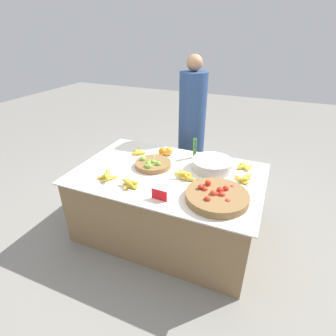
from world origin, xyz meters
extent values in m
plane|color=gray|center=(0.00, 0.00, 0.00)|extent=(12.00, 12.00, 0.00)
cube|color=olive|center=(0.00, 0.00, 0.31)|extent=(1.56, 1.01, 0.62)
cube|color=silver|center=(0.00, 0.00, 0.63)|extent=(1.63, 1.05, 0.01)
cylinder|color=olive|center=(-0.17, 0.06, 0.66)|extent=(0.33, 0.33, 0.05)
sphere|color=#6BA333|center=(-0.11, 0.03, 0.69)|extent=(0.05, 0.05, 0.05)
sphere|color=#7AB238|center=(-0.16, 0.07, 0.68)|extent=(0.04, 0.04, 0.04)
sphere|color=#89BC42|center=(-0.16, -0.05, 0.69)|extent=(0.05, 0.05, 0.05)
sphere|color=#89BC42|center=(-0.28, 0.07, 0.69)|extent=(0.05, 0.05, 0.05)
sphere|color=#7AB238|center=(-0.20, 0.02, 0.68)|extent=(0.05, 0.05, 0.05)
sphere|color=#7AB238|center=(-0.19, -0.01, 0.69)|extent=(0.05, 0.05, 0.05)
sphere|color=#7AB238|center=(-0.19, -0.04, 0.68)|extent=(0.05, 0.05, 0.05)
sphere|color=#7AB238|center=(-0.22, 0.17, 0.67)|extent=(0.04, 0.04, 0.04)
sphere|color=#7AB238|center=(-0.17, 0.05, 0.69)|extent=(0.04, 0.04, 0.04)
sphere|color=#89BC42|center=(-0.14, 0.07, 0.66)|extent=(0.05, 0.05, 0.05)
sphere|color=#6BA333|center=(-0.22, 0.08, 0.67)|extent=(0.04, 0.04, 0.04)
cylinder|color=olive|center=(0.49, -0.23, 0.67)|extent=(0.47, 0.47, 0.06)
sphere|color=red|center=(0.44, -0.34, 0.70)|extent=(0.05, 0.05, 0.05)
sphere|color=red|center=(0.36, -0.22, 0.71)|extent=(0.04, 0.04, 0.04)
sphere|color=red|center=(0.49, -0.25, 0.69)|extent=(0.04, 0.04, 0.04)
sphere|color=red|center=(0.47, -0.26, 0.70)|extent=(0.05, 0.05, 0.05)
sphere|color=red|center=(0.50, -0.34, 0.67)|extent=(0.04, 0.04, 0.04)
sphere|color=red|center=(0.52, -0.24, 0.70)|extent=(0.05, 0.05, 0.05)
sphere|color=red|center=(0.53, -0.15, 0.66)|extent=(0.04, 0.04, 0.04)
sphere|color=red|center=(0.49, -0.24, 0.68)|extent=(0.05, 0.05, 0.05)
sphere|color=red|center=(0.58, -0.29, 0.69)|extent=(0.05, 0.05, 0.05)
sphere|color=red|center=(0.57, -0.09, 0.69)|extent=(0.04, 0.04, 0.04)
sphere|color=red|center=(0.48, -0.24, 0.68)|extent=(0.05, 0.05, 0.05)
sphere|color=red|center=(0.54, -0.24, 0.68)|extent=(0.04, 0.04, 0.04)
sphere|color=red|center=(0.54, -0.16, 0.71)|extent=(0.05, 0.05, 0.05)
sphere|color=red|center=(0.39, -0.22, 0.70)|extent=(0.04, 0.04, 0.04)
sphere|color=red|center=(0.41, -0.28, 0.67)|extent=(0.04, 0.04, 0.04)
sphere|color=red|center=(0.40, -0.15, 0.71)|extent=(0.05, 0.05, 0.05)
sphere|color=red|center=(0.50, -0.30, 0.67)|extent=(0.05, 0.05, 0.05)
sphere|color=red|center=(0.50, -0.20, 0.71)|extent=(0.05, 0.05, 0.05)
sphere|color=orange|center=(-0.19, 0.32, 0.68)|extent=(0.08, 0.08, 0.08)
sphere|color=orange|center=(-0.20, 0.32, 0.67)|extent=(0.07, 0.07, 0.07)
sphere|color=orange|center=(-0.14, 0.35, 0.68)|extent=(0.08, 0.08, 0.08)
sphere|color=orange|center=(-0.15, 0.33, 0.67)|extent=(0.07, 0.07, 0.07)
cylinder|color=#B7B7BF|center=(0.33, 0.22, 0.68)|extent=(0.37, 0.37, 0.09)
cube|color=red|center=(0.10, -0.40, 0.68)|extent=(0.13, 0.01, 0.08)
cylinder|color=#4C8E42|center=(0.13, 0.38, 0.74)|extent=(0.01, 0.01, 0.20)
cylinder|color=#4C8E42|center=(0.11, 0.40, 0.74)|extent=(0.01, 0.01, 0.20)
cylinder|color=#4C8E42|center=(0.11, 0.38, 0.74)|extent=(0.01, 0.01, 0.20)
cylinder|color=#428438|center=(0.11, 0.38, 0.74)|extent=(0.01, 0.01, 0.20)
cylinder|color=#4C8E42|center=(0.12, 0.37, 0.74)|extent=(0.01, 0.01, 0.20)
cylinder|color=#428438|center=(0.12, 0.39, 0.74)|extent=(0.01, 0.01, 0.20)
cylinder|color=#4C8E42|center=(0.11, 0.39, 0.74)|extent=(0.01, 0.01, 0.20)
ellipsoid|color=gold|center=(-0.40, -0.30, 0.65)|extent=(0.11, 0.15, 0.03)
ellipsoid|color=gold|center=(-0.45, -0.25, 0.65)|extent=(0.09, 0.14, 0.03)
ellipsoid|color=gold|center=(-0.46, -0.30, 0.65)|extent=(0.12, 0.10, 0.03)
ellipsoid|color=gold|center=(-0.44, -0.27, 0.68)|extent=(0.11, 0.13, 0.03)
ellipsoid|color=gold|center=(-0.42, -0.32, 0.68)|extent=(0.11, 0.10, 0.03)
ellipsoid|color=gold|center=(0.20, -0.05, 0.65)|extent=(0.15, 0.05, 0.03)
ellipsoid|color=gold|center=(0.20, -0.02, 0.65)|extent=(0.04, 0.11, 0.03)
ellipsoid|color=gold|center=(0.15, -0.02, 0.65)|extent=(0.12, 0.08, 0.03)
ellipsoid|color=gold|center=(0.15, -0.04, 0.68)|extent=(0.15, 0.09, 0.04)
ellipsoid|color=gold|center=(0.15, -0.02, 0.68)|extent=(0.14, 0.13, 0.03)
ellipsoid|color=gold|center=(0.61, 0.37, 0.65)|extent=(0.10, 0.16, 0.03)
ellipsoid|color=gold|center=(0.59, 0.34, 0.65)|extent=(0.11, 0.11, 0.03)
ellipsoid|color=gold|center=(0.59, 0.35, 0.65)|extent=(0.12, 0.14, 0.03)
ellipsoid|color=gold|center=(0.64, 0.35, 0.65)|extent=(0.06, 0.13, 0.03)
ellipsoid|color=gold|center=(-0.46, 0.28, 0.65)|extent=(0.07, 0.14, 0.03)
ellipsoid|color=gold|center=(-0.44, 0.26, 0.65)|extent=(0.07, 0.13, 0.03)
ellipsoid|color=gold|center=(-0.44, 0.25, 0.65)|extent=(0.13, 0.09, 0.03)
ellipsoid|color=gold|center=(-0.42, 0.23, 0.65)|extent=(0.15, 0.10, 0.04)
ellipsoid|color=gold|center=(0.65, 0.14, 0.65)|extent=(0.07, 0.16, 0.03)
ellipsoid|color=gold|center=(0.60, 0.11, 0.65)|extent=(0.13, 0.13, 0.03)
ellipsoid|color=gold|center=(0.62, 0.11, 0.65)|extent=(0.14, 0.12, 0.03)
ellipsoid|color=gold|center=(0.62, 0.12, 0.65)|extent=(0.04, 0.11, 0.03)
ellipsoid|color=gold|center=(0.62, 0.08, 0.68)|extent=(0.14, 0.08, 0.03)
ellipsoid|color=gold|center=(0.65, 0.13, 0.68)|extent=(0.09, 0.12, 0.03)
ellipsoid|color=gold|center=(-0.18, -0.31, 0.65)|extent=(0.08, 0.12, 0.03)
ellipsoid|color=gold|center=(-0.20, -0.32, 0.65)|extent=(0.16, 0.09, 0.03)
ellipsoid|color=gold|center=(-0.18, -0.32, 0.65)|extent=(0.13, 0.07, 0.03)
ellipsoid|color=gold|center=(-0.21, -0.32, 0.65)|extent=(0.04, 0.15, 0.03)
ellipsoid|color=gold|center=(-0.21, -0.33, 0.68)|extent=(0.15, 0.09, 0.03)
ellipsoid|color=gold|center=(-0.20, -0.31, 0.68)|extent=(0.14, 0.04, 0.03)
cylinder|color=navy|center=(-0.08, 0.90, 0.68)|extent=(0.30, 0.30, 1.36)
sphere|color=#A87A56|center=(-0.08, 0.90, 1.44)|extent=(0.17, 0.17, 0.17)
camera|label=1|loc=(0.78, -1.84, 1.76)|focal=28.00mm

